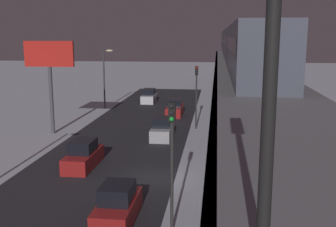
{
  "coord_description": "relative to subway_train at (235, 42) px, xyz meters",
  "views": [
    {
      "loc": [
        -4.07,
        25.64,
        9.41
      ],
      "look_at": [
        0.72,
        -14.15,
        1.66
      ],
      "focal_mm": 43.29,
      "sensor_mm": 36.0,
      "label": 1
    }
  ],
  "objects": [
    {
      "name": "commercial_billboard",
      "position": [
        18.05,
        18.03,
        -1.7
      ],
      "size": [
        4.8,
        0.36,
        8.9
      ],
      "color": "#4C4C51",
      "rests_on": "ground_plane"
    },
    {
      "name": "sedan_white",
      "position": [
        11.82,
        -1.45,
        -7.74
      ],
      "size": [
        1.91,
        4.0,
        1.97
      ],
      "color": "silver",
      "rests_on": "ground_plane"
    },
    {
      "name": "sedan_red",
      "position": [
        11.82,
        27.5,
        -7.73
      ],
      "size": [
        1.8,
        4.66,
        1.97
      ],
      "color": "#A51E1E",
      "rests_on": "ground_plane"
    },
    {
      "name": "traffic_light_mid",
      "position": [
        4.32,
        14.36,
        -4.33
      ],
      "size": [
        0.32,
        0.44,
        6.4
      ],
      "color": "#2D2D2D",
      "rests_on": "ground_plane"
    },
    {
      "name": "street_lamp_far",
      "position": [
        16.49,
        4.21,
        -3.71
      ],
      "size": [
        1.35,
        0.44,
        7.65
      ],
      "color": "#38383D",
      "rests_on": "ground_plane"
    },
    {
      "name": "avenue_asphalt",
      "position": [
        10.42,
        29.21,
        -8.52
      ],
      "size": [
        11.0,
        91.0,
        0.01
      ],
      "primitive_type": "cube",
      "color": "#28282D",
      "rests_on": "ground_plane"
    },
    {
      "name": "subway_train",
      "position": [
        0.0,
        0.0,
        0.0
      ],
      "size": [
        2.94,
        74.07,
        3.4
      ],
      "color": "#4C5160",
      "rests_on": "elevated_railway"
    },
    {
      "name": "rail_signal",
      "position": [
        1.73,
        50.39,
        0.95
      ],
      "size": [
        0.36,
        0.41,
        4.0
      ],
      "color": "black",
      "rests_on": "elevated_railway"
    },
    {
      "name": "sedan_silver",
      "position": [
        7.22,
        18.61,
        -7.73
      ],
      "size": [
        1.8,
        4.18,
        1.97
      ],
      "rotation": [
        0.0,
        0.0,
        3.14
      ],
      "color": "#B2B2B7",
      "rests_on": "ground_plane"
    },
    {
      "name": "sedan_red_2",
      "position": [
        7.22,
        7.37,
        -7.73
      ],
      "size": [
        1.8,
        4.79,
        1.97
      ],
      "rotation": [
        0.0,
        0.0,
        3.14
      ],
      "color": "#A51E1E",
      "rests_on": "ground_plane"
    },
    {
      "name": "elevated_railway",
      "position": [
        0.09,
        29.21,
        -2.7
      ],
      "size": [
        5.0,
        91.0,
        6.75
      ],
      "color": "slate",
      "rests_on": "ground_plane"
    },
    {
      "name": "traffic_light_near",
      "position": [
        4.32,
        36.7,
        -4.33
      ],
      "size": [
        0.32,
        0.44,
        6.4
      ],
      "color": "#2D2D2D",
      "rests_on": "ground_plane"
    },
    {
      "name": "ground_plane",
      "position": [
        6.38,
        29.21,
        -8.53
      ],
      "size": [
        240.0,
        240.0,
        0.0
      ],
      "primitive_type": "plane",
      "color": "silver"
    },
    {
      "name": "sedan_red_3",
      "position": [
        7.22,
        35.81,
        -7.73
      ],
      "size": [
        1.8,
        4.28,
        1.97
      ],
      "rotation": [
        0.0,
        0.0,
        3.14
      ],
      "color": "#A51E1E",
      "rests_on": "ground_plane"
    }
  ]
}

